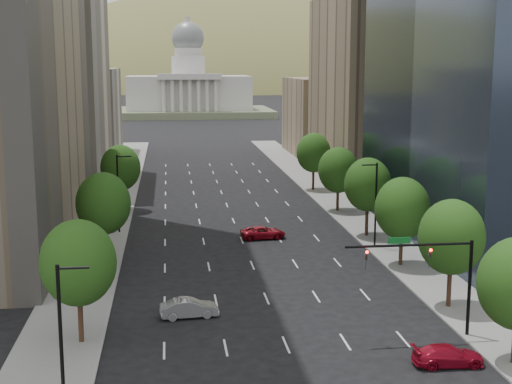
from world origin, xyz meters
name	(u,v)px	position (x,y,z in m)	size (l,w,h in m)	color
sidewalk_left	(98,244)	(-15.50, 60.00, 0.07)	(6.00, 200.00, 0.15)	slate
sidewalk_right	(379,236)	(15.50, 60.00, 0.07)	(6.00, 200.00, 0.15)	slate
midrise_cream_left	(58,73)	(-25.00, 103.00, 17.50)	(14.00, 30.00, 35.00)	beige
filler_left	(83,113)	(-25.00, 136.00, 9.00)	(14.00, 26.00, 18.00)	beige
parking_tan_right	(368,88)	(25.00, 100.00, 15.00)	(14.00, 30.00, 30.00)	#8C7759
filler_right	(324,117)	(25.00, 133.00, 8.00)	(14.00, 26.00, 16.00)	#8C7759
tree_right_1	(452,237)	(14.00, 36.00, 5.75)	(5.20, 5.20, 8.75)	#382316
tree_right_2	(402,209)	(14.00, 48.00, 5.60)	(5.20, 5.20, 8.61)	#382316
tree_right_3	(368,185)	(14.00, 60.00, 5.89)	(5.20, 5.20, 8.89)	#382316
tree_right_4	(338,170)	(14.00, 74.00, 5.46)	(5.20, 5.20, 8.46)	#382316
tree_right_5	(314,153)	(14.00, 90.00, 5.75)	(5.20, 5.20, 8.75)	#382316
tree_left_0	(78,263)	(-14.00, 32.00, 5.75)	(5.20, 5.20, 8.75)	#382316
tree_left_1	(103,204)	(-14.00, 52.00, 5.96)	(5.20, 5.20, 8.97)	#382316
tree_left_2	(121,168)	(-14.00, 78.00, 5.68)	(5.20, 5.20, 8.68)	#382316
streetlight_rn	(375,203)	(13.44, 55.00, 4.84)	(1.70, 0.20, 9.00)	black
streetlight_ls	(62,342)	(-13.44, 20.00, 4.84)	(1.70, 0.20, 9.00)	black
streetlight_ln	(119,191)	(-13.44, 65.00, 4.84)	(1.70, 0.20, 9.00)	black
traffic_signal	(436,267)	(10.53, 30.00, 5.17)	(9.12, 0.40, 7.38)	black
capitol	(189,92)	(0.00, 249.71, 8.58)	(60.00, 40.00, 35.20)	#596647
foothills	(218,131)	(34.67, 599.39, -37.78)	(720.00, 413.00, 263.00)	olive
car_red_near	(448,355)	(9.75, 25.37, 0.67)	(1.87, 4.60, 1.34)	maroon
car_silver	(189,308)	(-6.44, 36.31, 0.73)	(1.55, 4.44, 1.46)	gray
car_red_far	(263,232)	(2.41, 60.48, 0.69)	(2.29, 4.96, 1.38)	maroon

